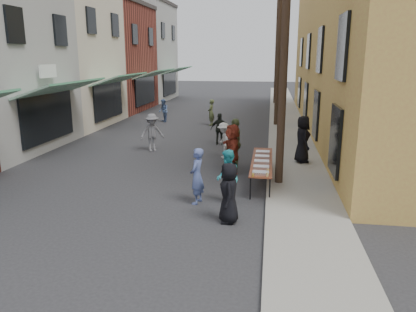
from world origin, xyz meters
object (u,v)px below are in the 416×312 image
(utility_pole_mid, at_px, (279,51))
(serving_table, at_px, (262,162))
(guest_front_c, at_px, (228,177))
(utility_pole_near, at_px, (284,48))
(server, at_px, (302,139))
(utility_pole_far, at_px, (277,53))
(guest_front_a, at_px, (229,193))
(catering_tray_sausage, at_px, (261,173))

(utility_pole_mid, relative_size, serving_table, 2.25)
(guest_front_c, bearing_deg, utility_pole_near, 131.76)
(utility_pole_mid, relative_size, server, 4.83)
(utility_pole_far, distance_m, guest_front_a, 27.68)
(guest_front_a, bearing_deg, server, 151.04)
(serving_table, bearing_deg, guest_front_a, -101.66)
(utility_pole_near, xyz_separation_m, serving_table, (-0.59, 0.29, -3.79))
(utility_pole_near, relative_size, server, 4.83)
(utility_pole_mid, distance_m, catering_tray_sausage, 13.88)
(utility_pole_mid, bearing_deg, server, -84.15)
(serving_table, bearing_deg, utility_pole_far, 88.58)
(catering_tray_sausage, bearing_deg, utility_pole_near, 66.60)
(serving_table, bearing_deg, utility_pole_mid, 87.13)
(utility_pole_near, relative_size, guest_front_c, 5.50)
(utility_pole_near, height_order, guest_front_c, utility_pole_near)
(utility_pole_near, bearing_deg, guest_front_c, -126.37)
(utility_pole_far, height_order, guest_front_a, utility_pole_far)
(utility_pole_far, relative_size, guest_front_a, 5.60)
(server, bearing_deg, catering_tray_sausage, 146.62)
(catering_tray_sausage, relative_size, guest_front_a, 0.31)
(utility_pole_far, distance_m, catering_tray_sausage, 25.63)
(utility_pole_mid, xyz_separation_m, utility_pole_far, (0.00, 12.00, 0.00))
(guest_front_a, height_order, server, server)
(catering_tray_sausage, height_order, guest_front_a, guest_front_a)
(utility_pole_far, distance_m, guest_front_c, 26.37)
(catering_tray_sausage, height_order, guest_front_c, guest_front_c)
(utility_pole_far, height_order, server, utility_pole_far)
(serving_table, distance_m, guest_front_c, 2.54)
(serving_table, height_order, guest_front_a, guest_front_a)
(server, bearing_deg, guest_front_c, 139.96)
(guest_front_c, bearing_deg, catering_tray_sausage, 115.41)
(server, bearing_deg, utility_pole_mid, -7.50)
(utility_pole_mid, distance_m, serving_table, 12.32)
(catering_tray_sausage, distance_m, guest_front_c, 1.18)
(guest_front_a, distance_m, guest_front_c, 1.34)
(utility_pole_mid, bearing_deg, serving_table, -92.87)
(utility_pole_near, bearing_deg, serving_table, 153.48)
(catering_tray_sausage, xyz_separation_m, server, (1.53, 4.19, 0.24))
(utility_pole_far, distance_m, serving_table, 24.01)
(utility_pole_far, xyz_separation_m, catering_tray_sausage, (-0.59, -25.36, -3.71))
(utility_pole_near, distance_m, serving_table, 3.84)
(guest_front_c, bearing_deg, utility_pole_mid, 161.95)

